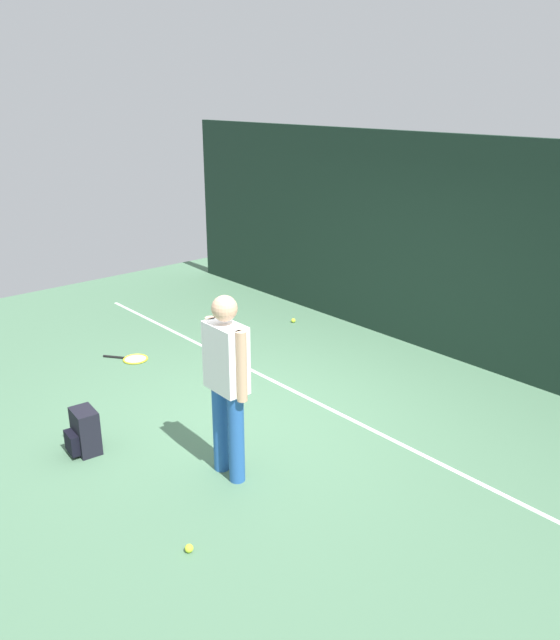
% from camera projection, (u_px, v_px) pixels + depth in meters
% --- Properties ---
extents(ground_plane, '(12.00, 12.00, 0.00)m').
position_uv_depth(ground_plane, '(252.00, 416.00, 6.79)').
color(ground_plane, '#4C7556').
extents(back_fence, '(10.00, 0.10, 2.81)m').
position_uv_depth(back_fence, '(431.00, 246.00, 8.18)').
color(back_fence, '#192D23').
rests_on(back_fence, ground).
extents(court_line, '(9.00, 0.05, 0.00)m').
position_uv_depth(court_line, '(302.00, 395.00, 7.25)').
color(court_line, white).
rests_on(court_line, ground).
extents(tennis_player, '(0.53, 0.23, 1.70)m').
position_uv_depth(tennis_player, '(227.00, 377.00, 5.44)').
color(tennis_player, '#2659A5').
rests_on(tennis_player, ground).
extents(tennis_racket, '(0.60, 0.50, 0.03)m').
position_uv_depth(tennis_racket, '(133.00, 359.00, 8.22)').
color(tennis_racket, black).
rests_on(tennis_racket, ground).
extents(backpack, '(0.32, 0.30, 0.44)m').
position_uv_depth(backpack, '(84.00, 432.00, 6.05)').
color(backpack, black).
rests_on(backpack, ground).
extents(tennis_ball_near_player, '(0.07, 0.07, 0.07)m').
position_uv_depth(tennis_ball_near_player, '(189.00, 548.00, 4.78)').
color(tennis_ball_near_player, '#CCE033').
rests_on(tennis_ball_near_player, ground).
extents(tennis_ball_by_fence, '(0.07, 0.07, 0.07)m').
position_uv_depth(tennis_ball_by_fence, '(293.00, 320.00, 9.53)').
color(tennis_ball_by_fence, '#CCE033').
rests_on(tennis_ball_by_fence, ground).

